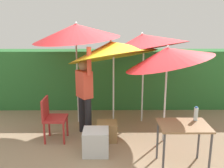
% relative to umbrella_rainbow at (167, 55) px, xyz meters
% --- Properties ---
extents(ground_plane, '(24.00, 24.00, 0.00)m').
position_rel_umbrella_rainbow_xyz_m(ground_plane, '(-1.03, 0.09, -1.74)').
color(ground_plane, '#9E8466').
extents(hedge_row, '(8.00, 0.70, 1.60)m').
position_rel_umbrella_rainbow_xyz_m(hedge_row, '(-1.03, 2.21, -0.95)').
color(hedge_row, '#2D7033').
rests_on(hedge_row, ground_plane).
extents(umbrella_rainbow, '(1.69, 1.67, 2.11)m').
position_rel_umbrella_rainbow_xyz_m(umbrella_rainbow, '(0.00, 0.00, 0.00)').
color(umbrella_rainbow, silver).
rests_on(umbrella_rainbow, ground_plane).
extents(umbrella_orange, '(2.08, 2.03, 2.40)m').
position_rel_umbrella_rainbow_xyz_m(umbrella_orange, '(-0.33, 1.06, 0.16)').
color(umbrella_orange, silver).
rests_on(umbrella_orange, ground_plane).
extents(umbrella_yellow, '(2.02, 1.97, 2.27)m').
position_rel_umbrella_rainbow_xyz_m(umbrella_yellow, '(-1.02, 0.78, 0.03)').
color(umbrella_yellow, silver).
rests_on(umbrella_yellow, ground_plane).
extents(umbrella_navy, '(1.97, 1.95, 2.43)m').
position_rel_umbrella_rainbow_xyz_m(umbrella_navy, '(-1.82, 1.03, 0.39)').
color(umbrella_navy, silver).
rests_on(umbrella_navy, ground_plane).
extents(person_vendor, '(0.38, 0.51, 1.88)m').
position_rel_umbrella_rainbow_xyz_m(person_vendor, '(-1.60, 0.39, -0.81)').
color(person_vendor, black).
rests_on(person_vendor, ground_plane).
extents(chair_plastic, '(0.45, 0.45, 0.89)m').
position_rel_umbrella_rainbow_xyz_m(chair_plastic, '(-2.23, 0.09, -1.23)').
color(chair_plastic, '#B72D2D').
rests_on(chair_plastic, ground_plane).
extents(cooler_box, '(0.46, 0.43, 0.46)m').
position_rel_umbrella_rainbow_xyz_m(cooler_box, '(-1.33, -0.47, -1.51)').
color(cooler_box, silver).
rests_on(cooler_box, ground_plane).
extents(crate_cardboard, '(0.41, 0.34, 0.39)m').
position_rel_umbrella_rainbow_xyz_m(crate_cardboard, '(-1.13, 0.07, -1.55)').
color(crate_cardboard, '#9E7A4C').
rests_on(crate_cardboard, ground_plane).
extents(folding_table, '(0.80, 0.60, 0.75)m').
position_rel_umbrella_rainbow_xyz_m(folding_table, '(0.12, -0.91, -1.09)').
color(folding_table, '#4C4C51').
rests_on(folding_table, ground_plane).
extents(bottle_water, '(0.07, 0.07, 0.24)m').
position_rel_umbrella_rainbow_xyz_m(bottle_water, '(0.36, -0.73, -0.88)').
color(bottle_water, silver).
rests_on(bottle_water, folding_table).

